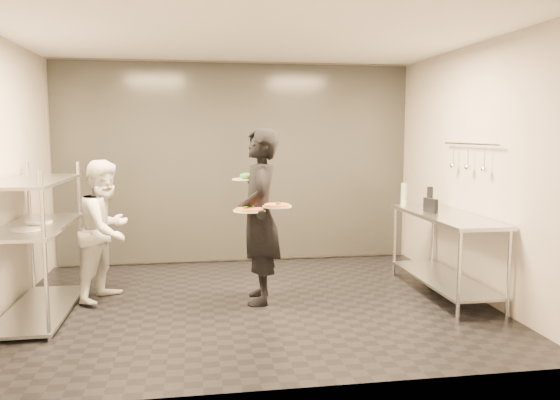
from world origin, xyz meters
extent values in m
cube|color=black|center=(0.00, 0.00, 0.00)|extent=(5.00, 4.00, 0.00)
cube|color=white|center=(0.00, 0.00, 2.80)|extent=(5.00, 4.00, 0.00)
cube|color=#B6ACA3|center=(0.00, 2.00, 1.40)|extent=(5.00, 0.00, 2.80)
cube|color=#B6ACA3|center=(0.00, -2.00, 1.40)|extent=(5.00, 0.00, 2.80)
cube|color=#B6ACA3|center=(2.50, 0.00, 1.40)|extent=(0.00, 4.00, 2.80)
cube|color=silver|center=(0.00, 1.97, 1.40)|extent=(4.90, 0.04, 2.74)
cylinder|color=silver|center=(-2.42, 0.77, 0.75)|extent=(0.04, 0.04, 1.50)
cylinder|color=silver|center=(-1.88, -0.77, 0.75)|extent=(0.04, 0.04, 1.50)
cylinder|color=silver|center=(-1.88, 0.77, 0.75)|extent=(0.04, 0.04, 1.50)
cube|color=#B2B7BC|center=(-2.15, 0.00, 0.05)|extent=(0.60, 1.60, 0.03)
cube|color=#B2B7BC|center=(-2.15, 0.00, 0.90)|extent=(0.60, 1.60, 0.03)
cube|color=#B2B7BC|center=(-2.15, 0.00, 1.35)|extent=(0.60, 1.60, 0.03)
cylinder|color=silver|center=(-2.15, -0.35, 0.93)|extent=(0.26, 0.26, 0.01)
cylinder|color=silver|center=(-2.15, 0.10, 0.93)|extent=(0.26, 0.26, 0.01)
cylinder|color=silver|center=(1.92, -0.86, 0.45)|extent=(0.04, 0.04, 0.90)
cylinder|color=silver|center=(1.92, 0.86, 0.45)|extent=(0.04, 0.04, 0.90)
cylinder|color=silver|center=(2.44, -0.86, 0.45)|extent=(0.04, 0.04, 0.90)
cylinder|color=silver|center=(2.44, 0.86, 0.45)|extent=(0.04, 0.04, 0.90)
cube|color=#B2B7BC|center=(2.18, 0.00, 0.18)|extent=(0.57, 1.71, 0.03)
cube|color=#B2B7BC|center=(2.18, 0.00, 0.90)|extent=(0.60, 1.80, 0.04)
cylinder|color=silver|center=(2.44, 0.00, 1.70)|extent=(0.02, 1.20, 0.02)
cylinder|color=silver|center=(2.42, -0.35, 1.57)|extent=(0.01, 0.01, 0.22)
sphere|color=silver|center=(2.42, -0.35, 1.44)|extent=(0.07, 0.07, 0.07)
cylinder|color=silver|center=(2.42, 0.00, 1.57)|extent=(0.01, 0.01, 0.22)
sphere|color=silver|center=(2.42, 0.00, 1.44)|extent=(0.07, 0.07, 0.07)
cylinder|color=silver|center=(2.42, 0.35, 1.57)|extent=(0.01, 0.01, 0.22)
sphere|color=silver|center=(2.42, 0.35, 1.44)|extent=(0.07, 0.07, 0.07)
imported|color=black|center=(0.09, 0.07, 0.94)|extent=(0.50, 0.72, 1.87)
imported|color=silver|center=(-1.55, 0.43, 0.77)|extent=(0.83, 0.92, 1.53)
cylinder|color=silver|center=(-0.03, -0.11, 1.02)|extent=(0.34, 0.34, 0.01)
cylinder|color=#C77548|center=(-0.03, -0.11, 1.04)|extent=(0.30, 0.30, 0.02)
cylinder|color=red|center=(-0.03, -0.11, 1.05)|extent=(0.26, 0.26, 0.01)
sphere|color=#185B14|center=(-0.03, -0.11, 1.05)|extent=(0.04, 0.04, 0.04)
cylinder|color=silver|center=(0.26, -0.11, 1.06)|extent=(0.31, 0.31, 0.01)
cylinder|color=#C77548|center=(0.26, -0.11, 1.07)|extent=(0.27, 0.27, 0.02)
cylinder|color=red|center=(0.26, -0.11, 1.08)|extent=(0.24, 0.24, 0.01)
sphere|color=#185B14|center=(0.26, -0.11, 1.09)|extent=(0.04, 0.04, 0.04)
cylinder|color=silver|center=(-0.02, 0.32, 1.31)|extent=(0.30, 0.30, 0.01)
ellipsoid|color=#1A5F17|center=(-0.02, 0.32, 1.35)|extent=(0.13, 0.13, 0.07)
cube|color=black|center=(2.06, 0.14, 1.00)|extent=(0.08, 0.23, 0.16)
cylinder|color=gray|center=(2.01, 0.80, 1.06)|extent=(0.08, 0.08, 0.28)
cylinder|color=gray|center=(2.31, 0.72, 1.02)|extent=(0.06, 0.06, 0.21)
cylinder|color=black|center=(2.25, 0.58, 1.05)|extent=(0.07, 0.07, 0.25)
camera|label=1|loc=(-0.60, -5.65, 1.82)|focal=35.00mm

